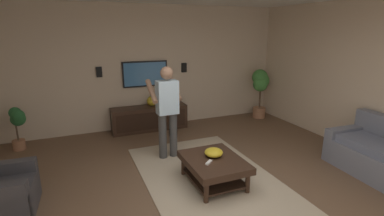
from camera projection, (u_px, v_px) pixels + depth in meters
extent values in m
plane|color=brown|center=(219.00, 200.00, 3.89)|extent=(8.28, 8.28, 0.00)
cube|color=#C6B299|center=(150.00, 67.00, 6.64)|extent=(0.10, 6.60, 2.79)
cube|color=tan|center=(208.00, 177.00, 4.50)|extent=(3.04, 1.92, 0.01)
cube|color=slate|center=(346.00, 143.00, 5.11)|extent=(0.23, 0.85, 0.58)
cube|color=#38383D|center=(5.00, 182.00, 3.81)|extent=(0.20, 0.81, 0.56)
cube|color=#332116|center=(214.00, 162.00, 4.23)|extent=(1.00, 0.80, 0.10)
cylinder|color=#332116|center=(219.00, 159.00, 4.78)|extent=(0.07, 0.07, 0.30)
cylinder|color=#332116|center=(184.00, 166.00, 4.54)|extent=(0.07, 0.07, 0.30)
cylinder|color=#332116|center=(247.00, 183.00, 4.03)|extent=(0.07, 0.07, 0.30)
cylinder|color=#332116|center=(206.00, 193.00, 3.79)|extent=(0.07, 0.07, 0.30)
cube|color=black|center=(214.00, 177.00, 4.30)|extent=(0.88, 0.68, 0.03)
cube|color=#332116|center=(149.00, 118.00, 6.59)|extent=(0.44, 1.70, 0.55)
cube|color=black|center=(152.00, 121.00, 6.39)|extent=(0.01, 1.56, 0.39)
cube|color=black|center=(145.00, 74.00, 6.54)|extent=(0.05, 1.03, 0.58)
cube|color=teal|center=(145.00, 74.00, 6.52)|extent=(0.01, 0.97, 0.52)
cylinder|color=#3F3F3F|center=(173.00, 135.00, 5.15)|extent=(0.14, 0.14, 0.82)
cylinder|color=#3F3F3F|center=(163.00, 136.00, 5.07)|extent=(0.14, 0.14, 0.82)
cube|color=silver|center=(167.00, 97.00, 4.93)|extent=(0.23, 0.37, 0.58)
sphere|color=#997056|center=(167.00, 73.00, 4.82)|extent=(0.22, 0.22, 0.22)
cylinder|color=#997056|center=(175.00, 89.00, 5.15)|extent=(0.48, 0.11, 0.37)
cylinder|color=#997056|center=(152.00, 91.00, 4.98)|extent=(0.48, 0.11, 0.37)
cube|color=white|center=(160.00, 94.00, 5.27)|extent=(0.04, 0.05, 0.16)
cylinder|color=#9E6B4C|center=(259.00, 112.00, 7.54)|extent=(0.32, 0.32, 0.27)
cylinder|color=brown|center=(260.00, 99.00, 7.45)|extent=(0.04, 0.04, 0.44)
sphere|color=#3D7F38|center=(262.00, 81.00, 7.25)|extent=(0.38, 0.38, 0.38)
sphere|color=#3D7F38|center=(260.00, 77.00, 7.23)|extent=(0.39, 0.39, 0.39)
sphere|color=#3D7F38|center=(260.00, 84.00, 7.18)|extent=(0.36, 0.36, 0.36)
cylinder|color=#9E6B4C|center=(19.00, 145.00, 5.52)|extent=(0.23, 0.23, 0.19)
cylinder|color=brown|center=(17.00, 132.00, 5.45)|extent=(0.03, 0.03, 0.31)
sphere|color=#235B2D|center=(15.00, 113.00, 5.39)|extent=(0.22, 0.22, 0.22)
sphere|color=#235B2D|center=(18.00, 116.00, 5.35)|extent=(0.24, 0.24, 0.24)
sphere|color=#235B2D|center=(18.00, 119.00, 5.41)|extent=(0.27, 0.27, 0.27)
ellipsoid|color=gold|center=(214.00, 152.00, 4.29)|extent=(0.27, 0.27, 0.12)
cube|color=white|center=(209.00, 162.00, 4.08)|extent=(0.13, 0.14, 0.02)
sphere|color=gold|center=(152.00, 101.00, 6.54)|extent=(0.22, 0.22, 0.22)
cube|color=black|center=(184.00, 68.00, 6.88)|extent=(0.06, 0.12, 0.22)
cube|color=black|center=(99.00, 72.00, 6.16)|extent=(0.06, 0.12, 0.22)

